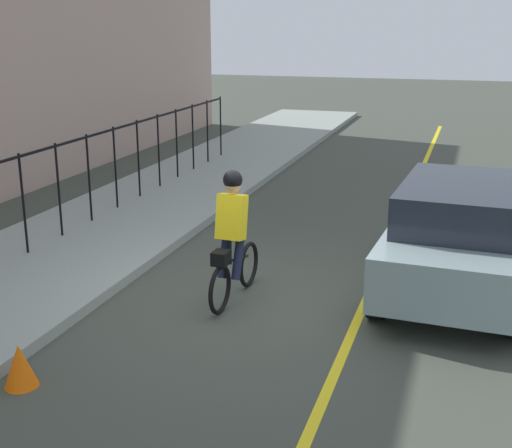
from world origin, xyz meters
TOP-DOWN VIEW (x-y plane):
  - ground_plane at (0.00, 0.00)m, footprint 80.00×80.00m
  - lane_line_centre at (0.00, -1.60)m, footprint 36.00×0.12m
  - sidewalk at (0.00, 3.40)m, footprint 40.00×3.20m
  - iron_fence at (1.00, 3.80)m, footprint 16.79×0.04m
  - cyclist_lead at (-0.05, 0.14)m, footprint 1.71×0.38m
  - patrol_sedan at (1.37, -2.76)m, footprint 4.49×2.12m
  - traffic_cone_near at (-2.93, 1.49)m, footprint 0.36×0.36m

SIDE VIEW (x-z plane):
  - ground_plane at x=0.00m, z-range 0.00..0.00m
  - lane_line_centre at x=0.00m, z-range 0.00..0.01m
  - sidewalk at x=0.00m, z-range 0.00..0.15m
  - traffic_cone_near at x=-2.93m, z-range 0.00..0.47m
  - patrol_sedan at x=1.37m, z-range 0.03..1.61m
  - cyclist_lead at x=-0.05m, z-range 0.00..1.82m
  - iron_fence at x=1.00m, z-range 0.43..2.03m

